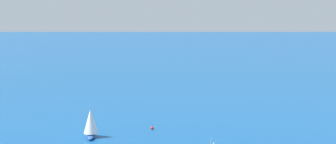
# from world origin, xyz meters

# --- Properties ---
(sailboat_inshore) EXTENTS (8.68, 5.96, 10.83)m
(sailboat_inshore) POSITION_xyz_m (-28.50, -13.43, 4.94)
(sailboat_inshore) COLOR #23478C
(sailboat_inshore) RESTS_ON ground_plane
(marker_buoy) EXTENTS (1.10, 1.10, 2.10)m
(marker_buoy) POSITION_xyz_m (-27.67, 8.40, 0.39)
(marker_buoy) COLOR red
(marker_buoy) RESTS_ON ground_plane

